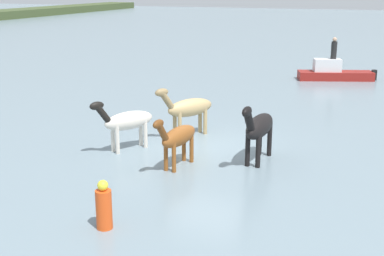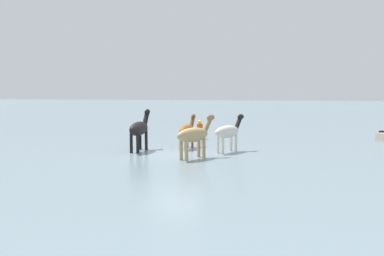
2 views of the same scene
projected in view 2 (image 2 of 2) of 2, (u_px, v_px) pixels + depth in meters
The scene contains 6 objects.
ground_plane at pixel (174, 154), 19.67m from camera, with size 193.69×193.69×0.00m, color gray.
horse_lead at pixel (139, 129), 20.57m from camera, with size 2.55×0.69×1.98m.
horse_rear_stallion at pixel (194, 135), 18.33m from camera, with size 2.22×1.59×1.86m.
horse_mid_herd at pixel (228, 132), 20.26m from camera, with size 2.13×1.45×1.76m.
horse_pinto_flank at pixel (187, 130), 21.53m from camera, with size 2.17×0.75×1.68m.
buoy_channel_marker at pixel (200, 130), 25.73m from camera, with size 0.36×0.36×1.14m.
Camera 2 is at (19.04, 4.21, 2.98)m, focal length 40.02 mm.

